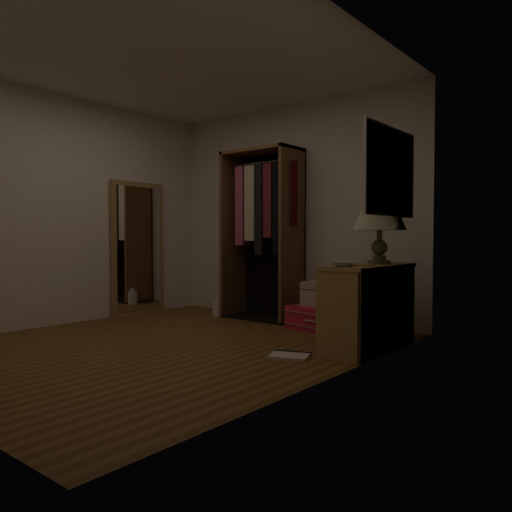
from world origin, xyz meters
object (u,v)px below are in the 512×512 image
at_px(black_bag, 355,291).
at_px(floor_mirror, 138,248).
at_px(table_lamp, 380,216).
at_px(train_case, 321,294).
at_px(white_jug, 218,308).
at_px(open_wardrobe, 265,220).
at_px(console_bookshelf, 370,305).
at_px(pink_suitcase, 330,318).

bearing_deg(black_bag, floor_mirror, 175.85).
relative_size(black_bag, table_lamp, 0.66).
bearing_deg(black_bag, train_case, 164.50).
height_order(table_lamp, white_jug, table_lamp).
bearing_deg(white_jug, train_case, 1.36).
bearing_deg(black_bag, table_lamp, -55.88).
xyz_separation_m(open_wardrobe, train_case, (0.92, -0.19, -0.82)).
relative_size(train_case, table_lamp, 0.68).
distance_m(train_case, table_lamp, 1.23).
height_order(console_bookshelf, black_bag, console_bookshelf).
relative_size(table_lamp, white_jug, 2.51).
relative_size(console_bookshelf, open_wardrobe, 0.55).
bearing_deg(console_bookshelf, train_case, 147.31).
bearing_deg(floor_mirror, console_bookshelf, 0.64).
bearing_deg(black_bag, console_bookshelf, -66.95).
height_order(console_bookshelf, pink_suitcase, console_bookshelf).
bearing_deg(pink_suitcase, console_bookshelf, -27.97).
bearing_deg(pink_suitcase, open_wardrobe, -179.99).
relative_size(console_bookshelf, black_bag, 2.84).
relative_size(floor_mirror, table_lamp, 2.84).
bearing_deg(white_jug, table_lamp, -8.10).
relative_size(open_wardrobe, floor_mirror, 1.21).
bearing_deg(floor_mirror, table_lamp, 3.64).
height_order(floor_mirror, pink_suitcase, floor_mirror).
xyz_separation_m(console_bookshelf, floor_mirror, (-3.24, -0.04, 0.46)).
xyz_separation_m(console_bookshelf, pink_suitcase, (-0.74, 0.56, -0.27)).
distance_m(floor_mirror, table_lamp, 3.27).
distance_m(black_bag, table_lamp, 0.94).
bearing_deg(black_bag, open_wardrobe, 155.97).
xyz_separation_m(floor_mirror, train_case, (2.40, 0.58, -0.47)).
xyz_separation_m(black_bag, white_jug, (-1.90, -0.04, -0.34)).
relative_size(black_bag, white_jug, 1.65).
xyz_separation_m(train_case, black_bag, (0.40, 0.00, 0.06)).
xyz_separation_m(pink_suitcase, train_case, (-0.10, -0.02, 0.26)).
xyz_separation_m(console_bookshelf, white_jug, (-2.34, 0.50, -0.29)).
height_order(open_wardrobe, floor_mirror, open_wardrobe).
relative_size(open_wardrobe, table_lamp, 3.42).
distance_m(train_case, black_bag, 0.41).
bearing_deg(floor_mirror, white_jug, 31.02).
distance_m(pink_suitcase, table_lamp, 1.36).
relative_size(open_wardrobe, white_jug, 8.58).
distance_m(pink_suitcase, black_bag, 0.44).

